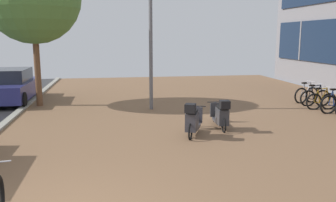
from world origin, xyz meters
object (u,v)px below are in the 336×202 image
bicycle_rack_07 (315,98)px  bicycle_rack_08 (306,95)px  lamp_post (151,17)px  bicycle_rack_05 (336,104)px  bicycle_rack_06 (321,101)px  scooter_near (193,120)px  parked_car_far (10,86)px  scooter_mid (221,115)px

bicycle_rack_07 → bicycle_rack_08: bicycle_rack_08 is taller
bicycle_rack_07 → lamp_post: size_ratio=0.21×
bicycle_rack_07 → bicycle_rack_08: size_ratio=1.03×
bicycle_rack_05 → bicycle_rack_07: bearing=87.8°
bicycle_rack_06 → scooter_near: scooter_near is taller
bicycle_rack_08 → parked_car_far: 12.87m
bicycle_rack_05 → bicycle_rack_06: bicycle_rack_05 is taller
bicycle_rack_08 → scooter_near: bearing=-144.7°
parked_car_far → lamp_post: lamp_post is taller
bicycle_rack_08 → parked_car_far: size_ratio=0.31×
scooter_mid → lamp_post: size_ratio=0.28×
scooter_near → lamp_post: bearing=100.3°
bicycle_rack_06 → bicycle_rack_08: 1.45m
bicycle_rack_08 → bicycle_rack_06: bearing=-98.5°
bicycle_rack_07 → parked_car_far: parked_car_far is taller
bicycle_rack_06 → scooter_near: size_ratio=0.81×
scooter_near → bicycle_rack_08: bearing=35.3°
scooter_mid → bicycle_rack_06: bearing=24.8°
bicycle_rack_06 → lamp_post: (-6.54, 1.14, 3.20)m
bicycle_rack_06 → parked_car_far: bearing=162.9°
bicycle_rack_08 → lamp_post: (-6.75, -0.29, 3.19)m
lamp_post → bicycle_rack_05: bearing=-15.6°
parked_car_far → bicycle_rack_08: bearing=-10.7°
bicycle_rack_06 → lamp_post: 7.37m
bicycle_rack_06 → bicycle_rack_08: (0.21, 1.44, 0.01)m
bicycle_rack_07 → scooter_mid: scooter_mid is taller
bicycle_rack_08 → parked_car_far: bearing=169.3°
bicycle_rack_08 → scooter_near: (-6.03, -4.27, 0.12)m
bicycle_rack_05 → bicycle_rack_08: 2.16m
parked_car_far → bicycle_rack_05: bearing=-19.9°
scooter_near → bicycle_rack_05: bearing=19.6°
bicycle_rack_06 → scooter_mid: 5.27m
scooter_near → scooter_mid: scooter_near is taller
scooter_mid → lamp_post: (-1.76, 3.35, 3.09)m
parked_car_far → bicycle_rack_06: bearing=-17.1°
scooter_near → bicycle_rack_07: bearing=30.7°
bicycle_rack_05 → lamp_post: lamp_post is taller
parked_car_far → lamp_post: 7.08m
bicycle_rack_07 → scooter_near: bearing=-149.3°
scooter_mid → parked_car_far: 9.75m
bicycle_rack_06 → bicycle_rack_07: 0.74m
bicycle_rack_08 → lamp_post: lamp_post is taller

